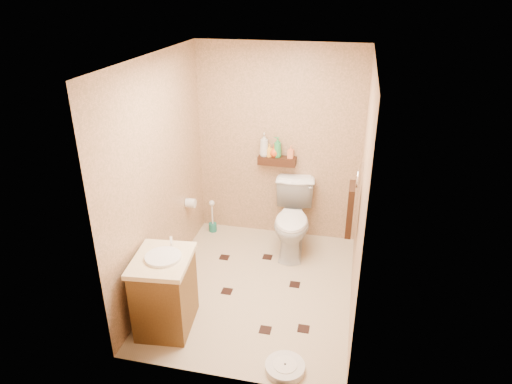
# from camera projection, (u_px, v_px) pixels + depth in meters

# --- Properties ---
(ground) EXTENTS (2.50, 2.50, 0.00)m
(ground) POSITION_uv_depth(u_px,v_px,m) (256.00, 287.00, 4.90)
(ground) COLOR #C9AF93
(ground) RESTS_ON ground
(wall_back) EXTENTS (2.00, 0.04, 2.40)m
(wall_back) POSITION_uv_depth(u_px,v_px,m) (278.00, 145.00, 5.51)
(wall_back) COLOR tan
(wall_back) RESTS_ON ground
(wall_front) EXTENTS (2.00, 0.04, 2.40)m
(wall_front) POSITION_uv_depth(u_px,v_px,m) (219.00, 255.00, 3.29)
(wall_front) COLOR tan
(wall_front) RESTS_ON ground
(wall_left) EXTENTS (0.04, 2.50, 2.40)m
(wall_left) POSITION_uv_depth(u_px,v_px,m) (159.00, 177.00, 4.59)
(wall_left) COLOR tan
(wall_left) RESTS_ON ground
(wall_right) EXTENTS (0.04, 2.50, 2.40)m
(wall_right) POSITION_uv_depth(u_px,v_px,m) (362.00, 195.00, 4.20)
(wall_right) COLOR tan
(wall_right) RESTS_ON ground
(ceiling) EXTENTS (2.00, 2.50, 0.02)m
(ceiling) POSITION_uv_depth(u_px,v_px,m) (256.00, 58.00, 3.89)
(ceiling) COLOR silver
(ceiling) RESTS_ON wall_back
(wall_shelf) EXTENTS (0.46, 0.14, 0.10)m
(wall_shelf) POSITION_uv_depth(u_px,v_px,m) (277.00, 161.00, 5.51)
(wall_shelf) COLOR #3D1F10
(wall_shelf) RESTS_ON wall_back
(floor_accents) EXTENTS (1.18, 1.34, 0.01)m
(floor_accents) POSITION_uv_depth(u_px,v_px,m) (262.00, 289.00, 4.88)
(floor_accents) COLOR black
(floor_accents) RESTS_ON ground
(toilet) EXTENTS (0.54, 0.86, 0.84)m
(toilet) POSITION_uv_depth(u_px,v_px,m) (293.00, 220.00, 5.41)
(toilet) COLOR white
(toilet) RESTS_ON ground
(vanity) EXTENTS (0.57, 0.66, 0.87)m
(vanity) POSITION_uv_depth(u_px,v_px,m) (165.00, 291.00, 4.22)
(vanity) COLOR brown
(vanity) RESTS_ON ground
(bathroom_scale) EXTENTS (0.44, 0.44, 0.07)m
(bathroom_scale) POSITION_uv_depth(u_px,v_px,m) (285.00, 367.00, 3.85)
(bathroom_scale) COLOR silver
(bathroom_scale) RESTS_ON ground
(toilet_brush) EXTENTS (0.10, 0.10, 0.45)m
(toilet_brush) POSITION_uv_depth(u_px,v_px,m) (213.00, 220.00, 5.95)
(toilet_brush) COLOR #1B6E5F
(toilet_brush) RESTS_ON ground
(towel_ring) EXTENTS (0.12, 0.30, 0.76)m
(towel_ring) POSITION_uv_depth(u_px,v_px,m) (351.00, 207.00, 4.55)
(towel_ring) COLOR silver
(towel_ring) RESTS_ON wall_right
(toilet_paper) EXTENTS (0.12, 0.11, 0.12)m
(toilet_paper) POSITION_uv_depth(u_px,v_px,m) (191.00, 203.00, 5.41)
(toilet_paper) COLOR silver
(toilet_paper) RESTS_ON wall_left
(bottle_a) EXTENTS (0.13, 0.13, 0.29)m
(bottle_a) POSITION_uv_depth(u_px,v_px,m) (264.00, 145.00, 5.46)
(bottle_a) COLOR beige
(bottle_a) RESTS_ON wall_shelf
(bottle_b) EXTENTS (0.10, 0.10, 0.15)m
(bottle_b) POSITION_uv_depth(u_px,v_px,m) (269.00, 150.00, 5.48)
(bottle_b) COLOR yellow
(bottle_b) RESTS_ON wall_shelf
(bottle_c) EXTENTS (0.17, 0.17, 0.15)m
(bottle_c) POSITION_uv_depth(u_px,v_px,m) (275.00, 151.00, 5.46)
(bottle_c) COLOR #D84C19
(bottle_c) RESTS_ON wall_shelf
(bottle_d) EXTENTS (0.11, 0.11, 0.25)m
(bottle_d) POSITION_uv_depth(u_px,v_px,m) (278.00, 147.00, 5.44)
(bottle_d) COLOR #30924C
(bottle_d) RESTS_ON wall_shelf
(bottle_e) EXTENTS (0.07, 0.07, 0.15)m
(bottle_e) POSITION_uv_depth(u_px,v_px,m) (291.00, 152.00, 5.43)
(bottle_e) COLOR #EF7F4F
(bottle_e) RESTS_ON wall_shelf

